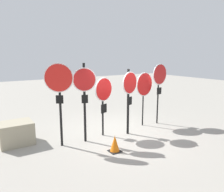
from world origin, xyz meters
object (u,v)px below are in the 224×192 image
(stop_sign_4, at_px, (144,86))
(stop_sign_3, at_px, (129,91))
(stop_sign_0, at_px, (59,87))
(storage_crate, at_px, (16,133))
(stop_sign_5, at_px, (160,79))
(stop_sign_1, at_px, (84,89))
(stop_sign_2, at_px, (104,94))
(traffic_cone_0, at_px, (115,144))

(stop_sign_4, bearing_deg, stop_sign_3, -167.53)
(stop_sign_0, distance_m, storage_crate, 2.15)
(stop_sign_4, bearing_deg, storage_crate, 160.31)
(stop_sign_0, relative_size, stop_sign_3, 1.11)
(storage_crate, bearing_deg, stop_sign_5, -9.60)
(stop_sign_4, xyz_separation_m, storage_crate, (-4.69, 0.78, -1.25))
(stop_sign_1, bearing_deg, stop_sign_0, -167.69)
(stop_sign_2, relative_size, storage_crate, 2.06)
(stop_sign_0, relative_size, stop_sign_4, 1.20)
(stop_sign_5, bearing_deg, stop_sign_4, 161.22)
(stop_sign_0, distance_m, stop_sign_5, 4.22)
(stop_sign_0, xyz_separation_m, stop_sign_4, (3.54, 0.19, -0.27))
(stop_sign_2, height_order, stop_sign_5, stop_sign_5)
(stop_sign_3, relative_size, stop_sign_5, 0.95)
(stop_sign_2, xyz_separation_m, stop_sign_5, (2.63, -0.02, 0.37))
(stop_sign_3, height_order, stop_sign_4, stop_sign_3)
(stop_sign_0, distance_m, stop_sign_3, 2.47)
(stop_sign_0, relative_size, stop_sign_2, 1.25)
(stop_sign_2, height_order, traffic_cone_0, stop_sign_2)
(stop_sign_5, bearing_deg, traffic_cone_0, -165.26)
(stop_sign_2, xyz_separation_m, stop_sign_3, (0.84, -0.35, 0.09))
(stop_sign_4, distance_m, storage_crate, 4.92)
(stop_sign_0, xyz_separation_m, stop_sign_2, (1.60, 0.08, -0.39))
(stop_sign_0, height_order, stop_sign_5, stop_sign_0)
(stop_sign_5, bearing_deg, stop_sign_1, 173.94)
(stop_sign_4, bearing_deg, stop_sign_2, 172.94)
(stop_sign_3, xyz_separation_m, storage_crate, (-3.59, 1.24, -1.23))
(stop_sign_1, height_order, stop_sign_2, stop_sign_1)
(stop_sign_5, distance_m, traffic_cone_0, 3.68)
(stop_sign_1, height_order, stop_sign_4, stop_sign_1)
(stop_sign_3, distance_m, stop_sign_4, 1.19)
(storage_crate, bearing_deg, stop_sign_0, -40.03)
(stop_sign_2, bearing_deg, stop_sign_5, -17.23)
(stop_sign_3, distance_m, traffic_cone_0, 2.07)
(stop_sign_0, bearing_deg, stop_sign_4, 34.23)
(traffic_cone_0, distance_m, storage_crate, 3.22)
(stop_sign_5, xyz_separation_m, traffic_cone_0, (-3.03, -1.30, -1.62))
(stop_sign_3, distance_m, stop_sign_5, 1.84)
(stop_sign_0, relative_size, stop_sign_1, 1.01)
(stop_sign_1, height_order, traffic_cone_0, stop_sign_1)
(stop_sign_0, distance_m, stop_sign_4, 3.55)
(stop_sign_1, bearing_deg, stop_sign_2, 29.52)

